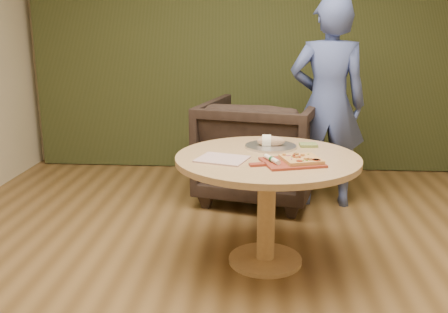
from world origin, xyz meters
name	(u,v)px	position (x,y,z in m)	size (l,w,h in m)	color
room_shell	(242,59)	(0.00, 0.00, 1.40)	(5.04, 6.04, 2.84)	brown
curtain	(252,42)	(0.00, 2.90, 1.40)	(4.80, 0.14, 2.78)	#2B3216
pedestal_table	(267,177)	(0.15, 0.52, 0.61)	(1.20, 1.20, 0.75)	tan
pizza_paddle	(291,163)	(0.29, 0.34, 0.76)	(0.47, 0.37, 0.01)	#933725
flatbread_pizza	(301,159)	(0.36, 0.35, 0.78)	(0.27, 0.27, 0.04)	#DBA455
cutlery_roll	(272,159)	(0.18, 0.33, 0.78)	(0.11, 0.19, 0.03)	white
newspaper	(222,159)	(-0.13, 0.40, 0.76)	(0.30, 0.25, 0.01)	white
serving_tray	(271,146)	(0.18, 0.76, 0.76)	(0.36, 0.36, 0.02)	silver
bread_roll	(270,141)	(0.17, 0.76, 0.79)	(0.19, 0.09, 0.09)	tan
green_packet	(308,145)	(0.44, 0.81, 0.76)	(0.12, 0.10, 0.02)	#5A6E31
armchair	(260,145)	(0.11, 1.84, 0.51)	(1.00, 0.93, 1.02)	black
person_standing	(328,104)	(0.68, 1.74, 0.90)	(0.66, 0.43, 1.81)	#445490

